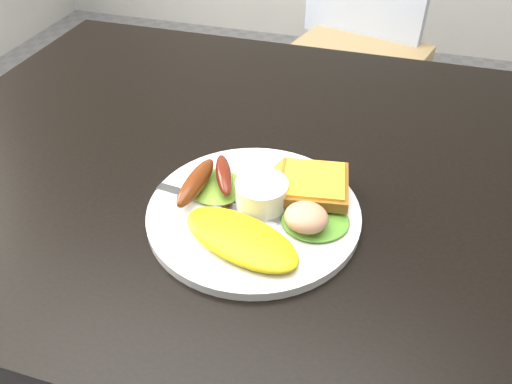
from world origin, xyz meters
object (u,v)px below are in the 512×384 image
at_px(dining_table, 303,174).
at_px(plate, 254,213).
at_px(dining_chair, 352,61).
at_px(person, 347,50).

distance_m(dining_table, plate, 0.14).
xyz_separation_m(dining_chair, plate, (0.00, -1.14, 0.31)).
relative_size(dining_table, person, 0.90).
xyz_separation_m(dining_chair, person, (0.02, -0.41, 0.21)).
xyz_separation_m(person, plate, (-0.02, -0.73, 0.09)).
bearing_deg(dining_table, dining_chair, 92.24).
height_order(dining_table, dining_chair, dining_table).
bearing_deg(person, dining_table, 94.20).
relative_size(person, plate, 4.95).
xyz_separation_m(dining_table, person, (-0.02, 0.60, -0.07)).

